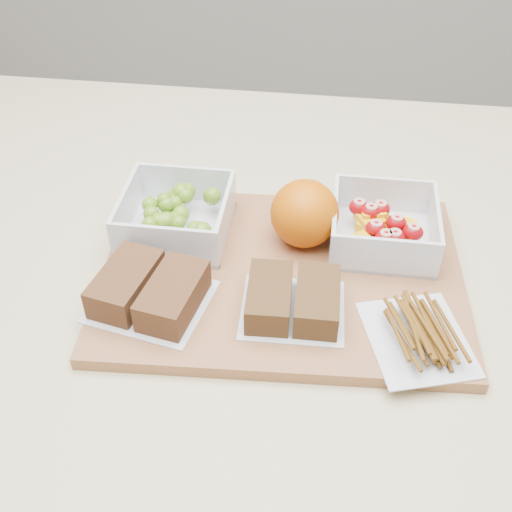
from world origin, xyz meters
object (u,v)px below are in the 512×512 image
object	(u,v)px
orange	(305,213)
sandwich_bag_left	(150,290)
fruit_container	(383,228)
pretzel_bag	(419,331)
cutting_board	(282,276)
sandwich_bag_center	(293,300)
grape_container	(178,215)

from	to	relation	value
orange	sandwich_bag_left	distance (m)	0.21
fruit_container	pretzel_bag	size ratio (longest dim) A/B	0.87
cutting_board	sandwich_bag_center	world-z (taller)	sandwich_bag_center
sandwich_bag_center	pretzel_bag	size ratio (longest dim) A/B	0.80
fruit_container	sandwich_bag_center	xyz separation A→B (m)	(-0.10, -0.13, -0.00)
orange	grape_container	bearing A→B (deg)	-179.61
orange	sandwich_bag_left	xyz separation A→B (m)	(-0.16, -0.13, -0.02)
fruit_container	sandwich_bag_center	distance (m)	0.16
cutting_board	orange	size ratio (longest dim) A/B	5.07
pretzel_bag	grape_container	bearing A→B (deg)	153.13
cutting_board	fruit_container	world-z (taller)	fruit_container
orange	pretzel_bag	world-z (taller)	orange
fruit_container	grape_container	bearing A→B (deg)	-177.52
cutting_board	fruit_container	bearing A→B (deg)	27.62
pretzel_bag	sandwich_bag_left	bearing A→B (deg)	176.73
cutting_board	sandwich_bag_left	distance (m)	0.16
orange	sandwich_bag_left	bearing A→B (deg)	-140.70
pretzel_bag	sandwich_bag_center	bearing A→B (deg)	169.54
sandwich_bag_left	pretzel_bag	size ratio (longest dim) A/B	0.98
sandwich_bag_left	sandwich_bag_center	bearing A→B (deg)	2.91
grape_container	sandwich_bag_center	xyz separation A→B (m)	(0.15, -0.12, -0.01)
sandwich_bag_center	orange	bearing A→B (deg)	89.13
cutting_board	pretzel_bag	world-z (taller)	pretzel_bag
fruit_container	sandwich_bag_center	world-z (taller)	fruit_container
grape_container	sandwich_bag_center	world-z (taller)	grape_container
orange	sandwich_bag_left	world-z (taller)	orange
sandwich_bag_left	pretzel_bag	world-z (taller)	sandwich_bag_left
orange	pretzel_bag	bearing A→B (deg)	-48.21
grape_container	orange	size ratio (longest dim) A/B	1.56
pretzel_bag	cutting_board	bearing A→B (deg)	149.88
cutting_board	sandwich_bag_left	xyz separation A→B (m)	(-0.14, -0.07, 0.03)
orange	fruit_container	bearing A→B (deg)	5.89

